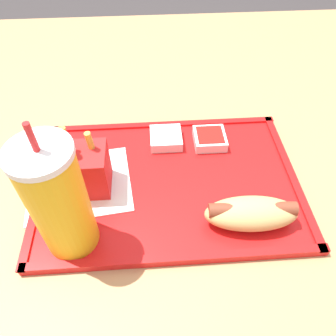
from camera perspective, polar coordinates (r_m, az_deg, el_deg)
ground_plane at (r=1.24m, az=-0.00°, el=-24.22°), size 8.00×8.00×0.00m
dining_table at (r=0.88m, az=-0.00°, el=-16.74°), size 1.11×1.20×0.76m
food_tray at (r=0.53m, az=0.00°, el=-2.50°), size 0.41×0.28×0.01m
paper_napkin at (r=0.54m, az=-15.13°, el=-2.67°), size 0.17×0.15×0.00m
soda_cup at (r=0.41m, az=-18.53°, el=-5.48°), size 0.07×0.07×0.21m
hot_dog_far at (r=0.47m, az=14.32°, el=-7.60°), size 0.13×0.06×0.04m
fries_carton at (r=0.50m, az=-14.69°, el=-0.23°), size 0.08×0.06×0.12m
sauce_cup_mayo at (r=0.58m, az=-0.55°, el=5.26°), size 0.05×0.05×0.02m
sauce_cup_ketchup at (r=0.58m, az=7.27°, el=5.15°), size 0.05×0.05×0.02m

